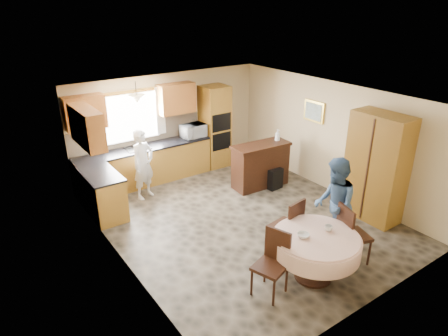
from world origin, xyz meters
name	(u,v)px	position (x,y,z in m)	size (l,w,h in m)	color
floor	(242,219)	(0.00, 0.00, 0.00)	(5.00, 6.00, 0.01)	brown
ceiling	(244,98)	(0.00, 0.00, 2.50)	(5.00, 6.00, 0.01)	white
wall_back	(169,124)	(0.00, 3.00, 1.25)	(5.00, 0.02, 2.50)	#CDB483
wall_front	(379,232)	(0.00, -3.00, 1.25)	(5.00, 0.02, 2.50)	#CDB483
wall_left	(118,197)	(-2.50, 0.00, 1.25)	(0.02, 6.00, 2.50)	#CDB483
wall_right	(332,138)	(2.50, 0.00, 1.25)	(0.02, 6.00, 2.50)	#CDB483
window	(130,117)	(-1.00, 2.98, 1.60)	(1.40, 0.03, 1.10)	white
curtain_left	(99,121)	(-1.75, 2.93, 1.65)	(0.22, 0.02, 1.15)	white
curtain_right	(160,111)	(-0.25, 2.93, 1.65)	(0.22, 0.02, 1.15)	white
base_cab_back	(145,166)	(-0.85, 2.70, 0.44)	(3.30, 0.60, 0.88)	gold
counter_back	(144,148)	(-0.85, 2.70, 0.90)	(3.30, 0.64, 0.04)	black
base_cab_left	(103,195)	(-2.20, 1.80, 0.44)	(0.60, 1.20, 0.88)	gold
counter_left	(100,174)	(-2.20, 1.80, 0.90)	(0.64, 1.20, 0.04)	black
backsplash	(138,133)	(-0.85, 2.99, 1.18)	(3.30, 0.02, 0.55)	tan
wall_cab_left	(85,113)	(-2.05, 2.83, 1.91)	(0.85, 0.33, 0.72)	#BD772F
wall_cab_right	(177,98)	(0.15, 2.83, 1.91)	(0.90, 0.33, 0.72)	#BD772F
wall_cab_side	(87,127)	(-2.33, 1.80, 1.91)	(0.33, 1.20, 0.72)	#BD772F
oven_tower	(215,127)	(1.15, 2.69, 1.06)	(0.66, 0.62, 2.12)	gold
oven_upper	(222,123)	(1.15, 2.38, 1.25)	(0.56, 0.01, 0.45)	black
oven_lower	(222,141)	(1.15, 2.38, 0.75)	(0.56, 0.01, 0.45)	black
pendant	(137,99)	(-1.00, 2.50, 2.12)	(0.36, 0.36, 0.18)	beige
sideboard	(260,167)	(1.30, 1.00, 0.49)	(1.37, 0.57, 0.98)	#34190E
space_heater	(274,179)	(1.48, 0.70, 0.24)	(0.36, 0.25, 0.49)	black
cupboard	(376,167)	(2.22, -1.39, 1.08)	(0.57, 1.13, 2.16)	gold
dining_table	(316,245)	(-0.17, -2.10, 0.61)	(1.37, 1.37, 0.78)	#34190E
chair_left	(273,259)	(-0.93, -1.96, 0.57)	(0.56, 0.56, 1.03)	#34190E
chair_back	(290,223)	(-0.01, -1.36, 0.57)	(0.51, 0.51, 1.03)	#34190E
chair_right	(350,232)	(0.60, -2.14, 0.59)	(0.57, 0.57, 1.06)	#34190E
framed_picture	(314,111)	(2.47, 0.55, 1.74)	(0.06, 0.58, 0.48)	gold
microwave	(193,131)	(0.48, 2.65, 1.08)	(0.59, 0.40, 0.33)	silver
person_sink	(143,164)	(-1.18, 2.03, 0.79)	(0.57, 0.38, 1.57)	silver
person_dining	(334,205)	(0.70, -1.67, 0.85)	(0.83, 0.64, 1.70)	#355074
bowl_sideboard	(254,148)	(1.09, 1.00, 1.01)	(0.22, 0.22, 0.05)	#B2B2B2
bottle_sideboard	(277,136)	(1.79, 1.00, 1.14)	(0.13, 0.13, 0.33)	silver
cup_table	(328,228)	(0.07, -2.11, 0.83)	(0.12, 0.12, 0.10)	#B2B2B2
bowl_table	(303,235)	(-0.38, -2.01, 0.81)	(0.19, 0.19, 0.06)	#B2B2B2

